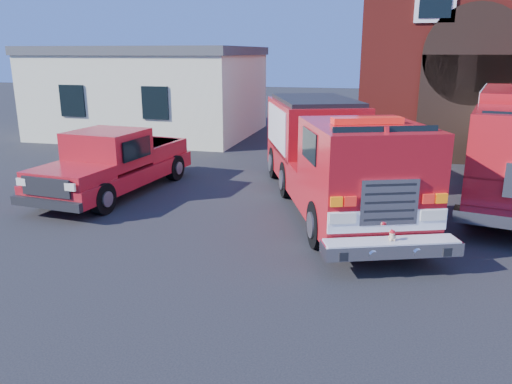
# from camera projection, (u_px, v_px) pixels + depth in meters

# --- Properties ---
(ground) EXTENTS (100.00, 100.00, 0.00)m
(ground) POSITION_uv_depth(u_px,v_px,m) (268.00, 232.00, 11.76)
(ground) COLOR black
(ground) RESTS_ON ground
(parking_stripe_far) EXTENTS (0.12, 3.00, 0.01)m
(parking_stripe_far) POSITION_uv_depth(u_px,v_px,m) (502.00, 178.00, 16.77)
(parking_stripe_far) COLOR #E5B80C
(parking_stripe_far) RESTS_ON ground
(side_building) EXTENTS (10.20, 8.20, 4.35)m
(side_building) POSITION_uv_depth(u_px,v_px,m) (153.00, 90.00, 25.42)
(side_building) COLOR #EAECC5
(side_building) RESTS_ON ground
(fire_engine) EXTENTS (5.47, 9.28, 2.77)m
(fire_engine) POSITION_uv_depth(u_px,v_px,m) (332.00, 154.00, 13.43)
(fire_engine) COLOR black
(fire_engine) RESTS_ON ground
(pickup_truck) EXTENTS (2.68, 6.03, 1.91)m
(pickup_truck) POSITION_uv_depth(u_px,v_px,m) (115.00, 163.00, 14.83)
(pickup_truck) COLOR black
(pickup_truck) RESTS_ON ground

